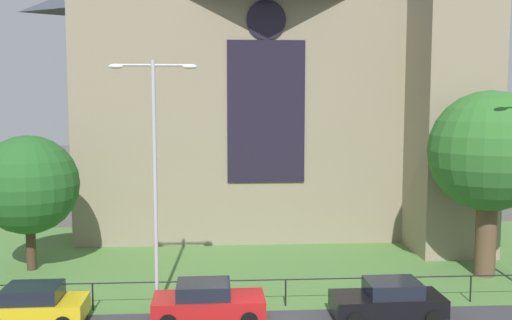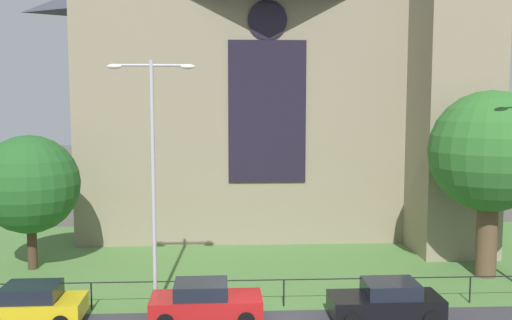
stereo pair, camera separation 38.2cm
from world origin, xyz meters
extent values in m
plane|color=#56544C|center=(0.00, 10.00, 0.00)|extent=(160.00, 160.00, 0.00)
cube|color=#517F3D|center=(0.00, 8.00, 0.00)|extent=(120.00, 20.00, 0.01)
cube|color=gray|center=(1.43, 18.54, 7.00)|extent=(22.00, 12.00, 14.00)
cube|color=black|center=(1.43, 12.49, 7.70)|extent=(4.40, 0.16, 8.00)
cylinder|color=black|center=(1.43, 12.49, 12.80)|extent=(2.20, 0.15, 2.20)
cube|color=gray|center=(11.43, 10.54, 9.00)|extent=(4.00, 4.00, 18.00)
cylinder|color=black|center=(1.43, 2.50, 1.10)|extent=(30.86, 0.05, 0.05)
cylinder|color=black|center=(-6.29, 2.50, 0.55)|extent=(0.06, 0.07, 1.10)
cylinder|color=black|center=(1.43, 2.50, 0.55)|extent=(0.06, 0.07, 1.10)
cylinder|color=black|center=(9.14, 2.50, 0.55)|extent=(0.07, 0.07, 1.10)
cylinder|color=#423021|center=(-10.52, 8.34, 1.22)|extent=(0.47, 0.47, 2.44)
sphere|color=#235B23|center=(-10.52, 8.34, 4.25)|extent=(4.82, 4.82, 4.82)
cylinder|color=brown|center=(11.40, 6.03, 1.93)|extent=(0.97, 0.97, 3.86)
sphere|color=#2D6B28|center=(11.40, 6.03, 5.99)|extent=(5.66, 5.66, 5.66)
cylinder|color=#B2B2B7|center=(-3.74, 2.40, 4.93)|extent=(0.16, 0.16, 9.87)
cylinder|color=#B2B2B7|center=(-4.44, 2.40, 9.67)|extent=(1.40, 0.10, 0.10)
cylinder|color=#B2B2B7|center=(-3.04, 2.40, 9.67)|extent=(1.40, 0.10, 0.10)
ellipsoid|color=white|center=(-5.14, 2.40, 9.62)|extent=(0.57, 0.26, 0.20)
ellipsoid|color=white|center=(-2.34, 2.40, 9.62)|extent=(0.57, 0.26, 0.20)
cube|color=gold|center=(-8.35, 1.09, 0.61)|extent=(4.23, 1.86, 0.70)
cube|color=black|center=(-8.15, 1.10, 1.23)|extent=(2.02, 1.63, 0.55)
cylinder|color=black|center=(-6.89, 2.02, 0.32)|extent=(0.64, 0.23, 0.64)
cube|color=#B21919|center=(-1.66, 1.09, 0.61)|extent=(4.22, 1.85, 0.70)
cube|color=black|center=(-1.86, 1.09, 1.23)|extent=(2.02, 1.62, 0.55)
cylinder|color=black|center=(-0.20, 2.01, 0.32)|extent=(0.64, 0.23, 0.64)
cylinder|color=black|center=(-3.14, 1.98, 0.32)|extent=(0.64, 0.23, 0.64)
cube|color=black|center=(5.12, 0.82, 0.61)|extent=(4.22, 1.86, 0.70)
cube|color=black|center=(5.32, 0.82, 1.23)|extent=(2.02, 1.63, 0.55)
cylinder|color=black|center=(3.64, 1.70, 0.32)|extent=(0.64, 0.23, 0.64)
cylinder|color=black|center=(6.60, -0.06, 0.32)|extent=(0.64, 0.23, 0.64)
cylinder|color=black|center=(6.58, 1.74, 0.32)|extent=(0.64, 0.23, 0.64)
camera|label=1|loc=(-1.22, -20.02, 8.29)|focal=40.35mm
camera|label=2|loc=(-0.84, -20.04, 8.29)|focal=40.35mm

